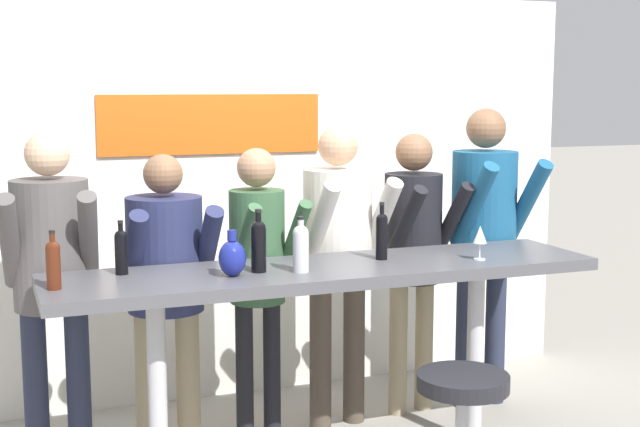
{
  "coord_description": "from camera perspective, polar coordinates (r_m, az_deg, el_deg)",
  "views": [
    {
      "loc": [
        -1.58,
        -4.04,
        1.94
      ],
      "look_at": [
        0.0,
        0.1,
        1.3
      ],
      "focal_mm": 50.0,
      "sensor_mm": 36.0,
      "label": 1
    }
  ],
  "objects": [
    {
      "name": "back_wall",
      "position": [
        5.61,
        -4.4,
        1.2
      ],
      "size": [
        4.37,
        0.12,
        2.51
      ],
      "color": "silver",
      "rests_on": "ground_plane"
    },
    {
      "name": "wine_bottle_1",
      "position": [
        4.27,
        -3.96,
        -1.91
      ],
      "size": [
        0.07,
        0.07,
        0.3
      ],
      "color": "black",
      "rests_on": "tasting_table"
    },
    {
      "name": "wine_bottle_0",
      "position": [
        4.58,
        3.97,
        -1.3
      ],
      "size": [
        0.06,
        0.06,
        0.3
      ],
      "color": "black",
      "rests_on": "tasting_table"
    },
    {
      "name": "person_right",
      "position": [
        5.41,
        10.49,
        -0.67
      ],
      "size": [
        0.48,
        0.59,
        1.81
      ],
      "rotation": [
        0.0,
        0.0,
        0.05
      ],
      "color": "#23283D",
      "rests_on": "ground_plane"
    },
    {
      "name": "wine_bottle_3",
      "position": [
        4.26,
        -1.24,
        -2.1
      ],
      "size": [
        0.08,
        0.08,
        0.27
      ],
      "color": "#B7BCC1",
      "rests_on": "tasting_table"
    },
    {
      "name": "tasting_table",
      "position": [
        4.46,
        0.45,
        -5.14
      ],
      "size": [
        2.77,
        0.65,
        1.05
      ],
      "color": "#4C4C51",
      "rests_on": "ground_plane"
    },
    {
      "name": "person_center_left",
      "position": [
        4.83,
        -3.99,
        -2.92
      ],
      "size": [
        0.4,
        0.52,
        1.61
      ],
      "rotation": [
        0.0,
        0.0,
        0.14
      ],
      "color": "black",
      "rests_on": "ground_plane"
    },
    {
      "name": "bar_stool",
      "position": [
        4.09,
        9.08,
        -13.16
      ],
      "size": [
        0.43,
        0.43,
        0.69
      ],
      "color": "#B2B2B7",
      "rests_on": "ground_plane"
    },
    {
      "name": "person_center",
      "position": [
        5.01,
        1.19,
        -1.93
      ],
      "size": [
        0.49,
        0.58,
        1.72
      ],
      "rotation": [
        0.0,
        0.0,
        0.08
      ],
      "color": "#473D33",
      "rests_on": "ground_plane"
    },
    {
      "name": "decorative_vase",
      "position": [
        4.19,
        -5.63,
        -2.83
      ],
      "size": [
        0.13,
        0.13,
        0.22
      ],
      "color": "navy",
      "rests_on": "tasting_table"
    },
    {
      "name": "wine_glass_0",
      "position": [
        4.64,
        10.21,
        -1.41
      ],
      "size": [
        0.07,
        0.07,
        0.18
      ],
      "color": "silver",
      "rests_on": "tasting_table"
    },
    {
      "name": "wine_bottle_4",
      "position": [
        4.32,
        -12.61,
        -2.27
      ],
      "size": [
        0.06,
        0.06,
        0.26
      ],
      "color": "black",
      "rests_on": "tasting_table"
    },
    {
      "name": "wine_bottle_2",
      "position": [
        4.07,
        -16.71,
        -3.01
      ],
      "size": [
        0.06,
        0.06,
        0.26
      ],
      "color": "#4C1E0F",
      "rests_on": "tasting_table"
    },
    {
      "name": "person_center_right",
      "position": [
        5.24,
        6.02,
        -1.77
      ],
      "size": [
        0.45,
        0.55,
        1.67
      ],
      "rotation": [
        0.0,
        0.0,
        0.13
      ],
      "color": "gray",
      "rests_on": "ground_plane"
    },
    {
      "name": "person_left",
      "position": [
        4.75,
        -9.84,
        -3.68
      ],
      "size": [
        0.49,
        0.55,
        1.59
      ],
      "rotation": [
        0.0,
        0.0,
        0.04
      ],
      "color": "gray",
      "rests_on": "ground_plane"
    },
    {
      "name": "person_far_left",
      "position": [
        4.67,
        -16.79,
        -3.01
      ],
      "size": [
        0.5,
        0.59,
        1.72
      ],
      "rotation": [
        0.0,
        0.0,
        -0.11
      ],
      "color": "#23283D",
      "rests_on": "ground_plane"
    }
  ]
}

